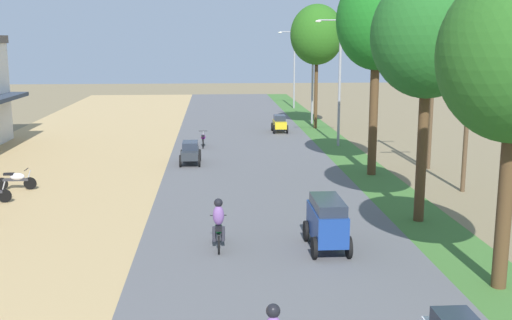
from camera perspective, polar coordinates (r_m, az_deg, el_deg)
name	(u,v)px	position (r m, az deg, el deg)	size (l,w,h in m)	color
parked_motorbike_sixth	(16,179)	(29.68, -21.10, -1.63)	(1.80, 0.54, 0.94)	black
median_tree_second	(428,37)	(23.02, 15.45, 10.83)	(4.00, 4.00, 8.94)	#4C351E
median_tree_third	(377,22)	(30.77, 11.00, 12.31)	(3.86, 3.86, 9.82)	#4C351E
median_tree_fourth	(317,35)	(46.72, 5.60, 11.33)	(3.92, 3.92, 9.12)	#4C351E
streetlamp_near	(340,73)	(39.00, 7.68, 7.88)	(3.16, 0.20, 7.88)	gray
streetlamp_mid	(313,66)	(49.39, 5.21, 8.59)	(3.16, 0.20, 7.91)	gray
streetlamp_far	(294,63)	(60.38, 3.53, 8.82)	(3.16, 0.20, 7.42)	gray
utility_pole_near	(470,81)	(28.52, 18.96, 6.88)	(1.80, 0.20, 9.43)	brown
utility_pole_far	(433,83)	(33.20, 15.87, 6.78)	(1.80, 0.20, 8.53)	brown
car_van_blue	(327,221)	(19.92, 6.52, -5.54)	(1.19, 2.41, 1.67)	navy
car_sedan_charcoal	(190,152)	(33.51, -6.04, 0.77)	(1.10, 2.26, 1.19)	#282D33
car_hatchback_yellow	(280,123)	(44.74, 2.17, 3.41)	(1.04, 2.00, 1.23)	gold
motorbike_ahead_third	(219,225)	(20.00, -3.45, -5.92)	(0.54, 1.80, 1.66)	black
motorbike_ahead_fourth	(203,139)	(38.78, -4.86, 1.94)	(0.54, 1.80, 0.94)	black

